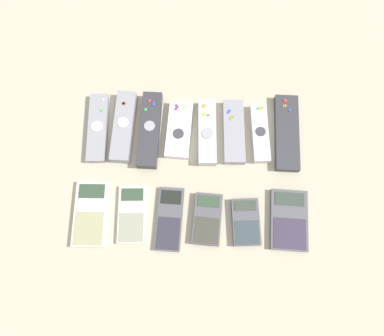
{
  "coord_description": "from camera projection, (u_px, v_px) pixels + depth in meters",
  "views": [
    {
      "loc": [
        0.01,
        -0.23,
        0.9
      ],
      "look_at": [
        0.0,
        0.02,
        0.01
      ],
      "focal_mm": 35.0,
      "sensor_mm": 36.0,
      "label": 1
    }
  ],
  "objects": [
    {
      "name": "ground_plane",
      "position": [
        192.0,
        178.0,
        0.93
      ],
      "size": [
        3.0,
        3.0,
        0.0
      ],
      "primitive_type": "plane",
      "color": "#B2A88E"
    },
    {
      "name": "calculator_1",
      "position": [
        132.0,
        214.0,
        0.89
      ],
      "size": [
        0.07,
        0.14,
        0.01
      ],
      "rotation": [
        0.0,
        0.0,
        0.03
      ],
      "color": "beige",
      "rests_on": "ground_plane"
    },
    {
      "name": "remote_6",
      "position": [
        260.0,
        133.0,
        0.95
      ],
      "size": [
        0.05,
        0.16,
        0.03
      ],
      "rotation": [
        0.0,
        0.0,
        0.05
      ],
      "color": "silver",
      "rests_on": "ground_plane"
    },
    {
      "name": "calculator_0",
      "position": [
        91.0,
        214.0,
        0.89
      ],
      "size": [
        0.08,
        0.16,
        0.02
      ],
      "rotation": [
        0.0,
        0.0,
        0.01
      ],
      "color": "beige",
      "rests_on": "ground_plane"
    },
    {
      "name": "remote_5",
      "position": [
        234.0,
        132.0,
        0.95
      ],
      "size": [
        0.06,
        0.17,
        0.02
      ],
      "rotation": [
        0.0,
        0.0,
        0.03
      ],
      "color": "gray",
      "rests_on": "ground_plane"
    },
    {
      "name": "calculator_2",
      "position": [
        170.0,
        219.0,
        0.89
      ],
      "size": [
        0.07,
        0.15,
        0.01
      ],
      "rotation": [
        0.0,
        0.0,
        -0.04
      ],
      "color": "#4C4C51",
      "rests_on": "ground_plane"
    },
    {
      "name": "remote_2",
      "position": [
        150.0,
        130.0,
        0.95
      ],
      "size": [
        0.05,
        0.2,
        0.03
      ],
      "rotation": [
        0.0,
        0.0,
        -0.03
      ],
      "color": "#333338",
      "rests_on": "ground_plane"
    },
    {
      "name": "calculator_3",
      "position": [
        207.0,
        219.0,
        0.89
      ],
      "size": [
        0.07,
        0.13,
        0.02
      ],
      "rotation": [
        0.0,
        0.0,
        -0.07
      ],
      "color": "#4C4C51",
      "rests_on": "ground_plane"
    },
    {
      "name": "remote_0",
      "position": [
        98.0,
        128.0,
        0.95
      ],
      "size": [
        0.05,
        0.18,
        0.02
      ],
      "rotation": [
        0.0,
        0.0,
        0.04
      ],
      "color": "gray",
      "rests_on": "ground_plane"
    },
    {
      "name": "remote_4",
      "position": [
        207.0,
        132.0,
        0.94
      ],
      "size": [
        0.05,
        0.17,
        0.03
      ],
      "rotation": [
        0.0,
        0.0,
        0.03
      ],
      "color": "#B7B7BC",
      "rests_on": "ground_plane"
    },
    {
      "name": "calculator_4",
      "position": [
        246.0,
        222.0,
        0.89
      ],
      "size": [
        0.07,
        0.11,
        0.02
      ],
      "rotation": [
        0.0,
        0.0,
        0.06
      ],
      "color": "#4C4C51",
      "rests_on": "ground_plane"
    },
    {
      "name": "remote_7",
      "position": [
        287.0,
        133.0,
        0.95
      ],
      "size": [
        0.06,
        0.2,
        0.02
      ],
      "rotation": [
        0.0,
        0.0,
        -0.02
      ],
      "color": "#333338",
      "rests_on": "ground_plane"
    },
    {
      "name": "calculator_5",
      "position": [
        289.0,
        220.0,
        0.89
      ],
      "size": [
        0.09,
        0.15,
        0.02
      ],
      "rotation": [
        0.0,
        0.0,
        -0.04
      ],
      "color": "#4C4C51",
      "rests_on": "ground_plane"
    },
    {
      "name": "remote_1",
      "position": [
        124.0,
        127.0,
        0.95
      ],
      "size": [
        0.05,
        0.19,
        0.03
      ],
      "rotation": [
        0.0,
        0.0,
        -0.04
      ],
      "color": "gray",
      "rests_on": "ground_plane"
    },
    {
      "name": "remote_3",
      "position": [
        179.0,
        130.0,
        0.95
      ],
      "size": [
        0.07,
        0.15,
        0.02
      ],
      "rotation": [
        0.0,
        0.0,
        -0.06
      ],
      "color": "white",
      "rests_on": "ground_plane"
    }
  ]
}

